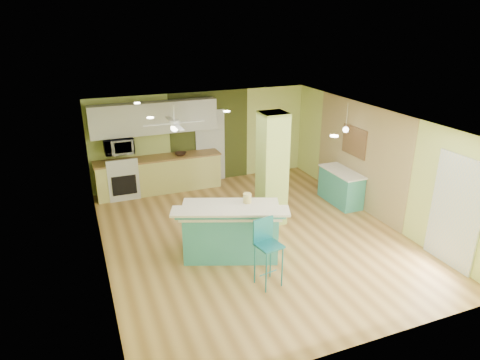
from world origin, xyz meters
name	(u,v)px	position (x,y,z in m)	size (l,w,h in m)	color
floor	(253,236)	(0.00, 0.00, -0.01)	(6.00, 7.00, 0.01)	olive
ceiling	(254,120)	(0.00, 0.00, 2.50)	(6.00, 7.00, 0.01)	white
wall_back	(203,138)	(0.00, 3.50, 1.25)	(6.00, 0.01, 2.50)	#CCDC75
wall_front	(361,272)	(0.00, -3.50, 1.25)	(6.00, 0.01, 2.50)	#CCDC75
wall_left	(98,204)	(-3.00, 0.00, 1.25)	(0.01, 7.00, 2.50)	#CCDC75
wall_right	(376,163)	(3.00, 0.00, 1.25)	(0.01, 7.00, 2.50)	#CCDC75
wood_panel	(359,156)	(2.99, 0.60, 1.25)	(0.02, 3.40, 2.50)	#9A8058
olive_accent	(210,137)	(0.20, 3.49, 1.25)	(2.20, 0.02, 2.50)	#3F451B
interior_door	(210,146)	(0.20, 3.46, 1.00)	(0.82, 0.05, 2.00)	silver
french_door	(455,212)	(2.97, -2.30, 1.05)	(0.04, 1.08, 2.10)	silver
column	(272,169)	(0.65, 0.50, 1.25)	(0.55, 0.55, 2.50)	#A7BF58
kitchen_run	(159,174)	(-1.30, 3.20, 0.47)	(3.25, 0.63, 0.94)	#CFC96C
stove	(122,180)	(-2.25, 3.19, 0.46)	(0.76, 0.66, 1.08)	silver
upper_cabinets	(154,118)	(-1.30, 3.32, 1.95)	(3.20, 0.34, 0.80)	silver
microwave	(119,146)	(-2.25, 3.20, 1.35)	(0.70, 0.48, 0.39)	silver
ceiling_fan	(174,124)	(-1.10, 2.00, 2.08)	(1.41, 1.41, 0.61)	white
pendant_lamp	(346,129)	(2.65, 0.75, 1.88)	(0.14, 0.14, 0.69)	silver
wall_decor	(354,141)	(2.96, 0.80, 1.55)	(0.03, 0.90, 0.70)	brown
peninsula	(231,230)	(-0.69, -0.51, 0.52)	(2.25, 1.75, 1.13)	teal
bar_stool	(266,242)	(-0.46, -1.62, 0.80)	(0.47, 0.47, 1.20)	#1D7485
side_counter	(341,187)	(2.70, 0.81, 0.42)	(0.55, 1.29, 0.83)	teal
fruit_bowl	(181,154)	(-0.72, 3.14, 0.98)	(0.30, 0.30, 0.07)	#331F14
canister	(247,198)	(-0.29, -0.36, 1.07)	(0.16, 0.16, 0.18)	yellow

